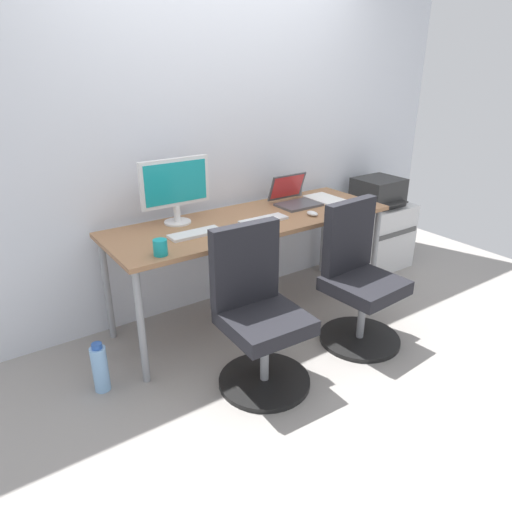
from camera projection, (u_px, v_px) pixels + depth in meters
The scene contains 18 objects.
ground_plane at pixel (252, 314), 3.53m from camera, with size 5.28×5.28×0.00m, color gray.
back_wall at pixel (218, 130), 3.34m from camera, with size 4.40×0.04×2.60m, color silver.
desk at pixel (252, 227), 3.26m from camera, with size 2.02×0.69×0.76m.
office_chair_left at pixel (258, 316), 2.66m from camera, with size 0.54×0.54×0.94m.
office_chair_right at pixel (358, 281), 3.08m from camera, with size 0.54×0.54×0.94m.
side_cabinet at pixel (374, 236), 4.27m from camera, with size 0.60×0.48×0.58m.
printer at pixel (378, 192), 4.11m from camera, with size 0.38×0.40×0.24m.
water_bottle_on_floor at pixel (100, 368), 2.67m from camera, with size 0.09×0.09×0.31m.
desktop_monitor at pixel (175, 186), 3.05m from camera, with size 0.48×0.18×0.43m.
open_laptop at pixel (294, 197), 3.53m from camera, with size 0.31×0.30×0.22m.
keyboard_by_monitor at pixel (195, 233), 2.93m from camera, with size 0.34×0.12×0.02m, color silver.
keyboard_by_laptop at pixel (263, 220), 3.17m from camera, with size 0.34×0.12×0.02m, color silver.
mouse_by_monitor at pixel (312, 213), 3.28m from camera, with size 0.06×0.10×0.03m, color silver.
mouse_by_laptop at pixel (258, 231), 2.95m from camera, with size 0.06×0.10×0.03m, color #515156.
coffee_mug at pixel (160, 247), 2.61m from camera, with size 0.08×0.08×0.09m, color teal.
pen_cup at pixel (298, 189), 3.76m from camera, with size 0.07×0.07×0.10m, color slate.
phone_near_monitor at pixel (351, 208), 3.43m from camera, with size 0.07×0.14×0.01m, color black.
paper_pile at pixel (325, 198), 3.67m from camera, with size 0.21×0.30×0.01m, color white.
Camera 1 is at (-1.74, -2.55, 1.77)m, focal length 32.95 mm.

